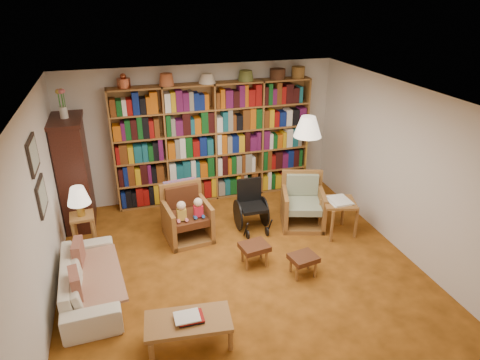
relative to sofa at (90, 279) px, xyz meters
name	(u,v)px	position (x,y,z in m)	size (l,w,h in m)	color
floor	(240,266)	(2.05, 0.07, -0.25)	(5.00, 5.00, 0.00)	#A45A19
ceiling	(239,97)	(2.05, 0.07, 2.25)	(5.00, 5.00, 0.00)	white
wall_back	(202,133)	(2.05, 2.57, 1.00)	(5.00, 5.00, 0.00)	silver
wall_front	(324,314)	(2.05, -2.43, 1.00)	(5.00, 5.00, 0.00)	silver
wall_left	(38,215)	(-0.45, 0.07, 1.00)	(5.00, 5.00, 0.00)	silver
wall_right	(400,169)	(4.55, 0.07, 1.00)	(5.00, 5.00, 0.00)	silver
bookshelf	(214,139)	(2.25, 2.40, 0.92)	(3.60, 0.30, 2.42)	#965C2E
curio_cabinet	(74,171)	(-0.20, 2.07, 0.70)	(0.50, 0.95, 2.40)	#3D1910
framed_pictures	(38,176)	(-0.43, 0.37, 1.37)	(0.03, 0.52, 0.97)	black
sofa	(90,279)	(0.00, 0.00, 0.00)	(0.68, 1.73, 0.51)	beige
sofa_throw	(94,276)	(0.05, 0.00, 0.05)	(0.70, 1.30, 0.04)	beige
cushion_left	(78,254)	(-0.13, 0.35, 0.20)	(0.11, 0.36, 0.36)	maroon
cushion_right	(76,285)	(-0.13, -0.35, 0.20)	(0.11, 0.36, 0.36)	maroon
side_table_lamp	(83,226)	(-0.10, 1.15, 0.17)	(0.37, 0.37, 0.61)	#965C2E
table_lamp	(78,196)	(-0.10, 1.15, 0.67)	(0.34, 0.34, 0.46)	gold
armchair_leather	(186,215)	(1.47, 1.14, 0.11)	(0.78, 0.82, 0.88)	#965C2E
armchair_sage	(301,205)	(3.41, 1.02, 0.08)	(0.91, 0.91, 0.87)	#965C2E
wheelchair	(251,207)	(2.55, 1.09, 0.13)	(0.49, 0.68, 0.85)	black
floor_lamp	(308,131)	(3.60, 1.34, 1.28)	(0.47, 0.47, 1.78)	gold
side_table_papers	(339,207)	(3.85, 0.51, 0.23)	(0.62, 0.62, 0.62)	#965C2E
footstool_a	(254,248)	(2.27, 0.06, 0.02)	(0.44, 0.39, 0.33)	#502715
footstool_b	(303,259)	(2.85, -0.37, 0.00)	(0.42, 0.38, 0.31)	#502715
coffee_table	(188,323)	(1.08, -1.21, 0.07)	(1.00, 0.57, 0.42)	#965C2E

